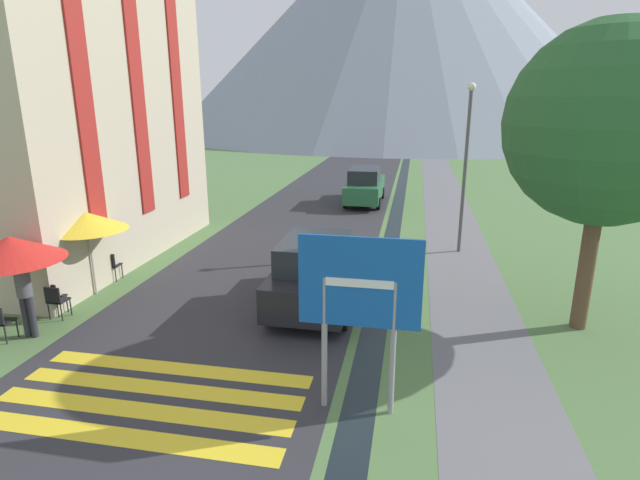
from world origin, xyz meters
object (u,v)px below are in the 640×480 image
object	(u,v)px
cafe_umbrella_middle_yellow	(87,221)
tree_by_path	(608,125)
cafe_umbrella_front_red	(11,248)
cafe_chair_nearest	(0,320)
person_seated_far	(64,277)
streetlamp	(466,156)
parked_car_near	(316,272)
cafe_chair_near_right	(53,296)
road_sign	(359,298)
person_standing_terrace	(25,293)
cafe_chair_near_left	(56,299)
cafe_chair_far_left	(111,264)
hotel_building	(48,41)
parked_car_far	(365,186)

from	to	relation	value
cafe_umbrella_middle_yellow	tree_by_path	size ratio (longest dim) A/B	0.34
cafe_umbrella_front_red	tree_by_path	size ratio (longest dim) A/B	0.34
cafe_chair_nearest	person_seated_far	distance (m)	2.27
person_seated_far	streetlamp	xyz separation A→B (m)	(10.51, 6.58, 2.64)
cafe_chair_nearest	streetlamp	xyz separation A→B (m)	(10.42, 8.84, 2.81)
parked_car_near	person_seated_far	size ratio (longest dim) A/B	3.35
cafe_chair_near_right	streetlamp	size ratio (longest dim) A/B	0.15
road_sign	cafe_umbrella_middle_yellow	xyz separation A→B (m)	(-7.66, 3.93, -0.02)
person_standing_terrace	tree_by_path	size ratio (longest dim) A/B	0.27
cafe_chair_near_left	cafe_chair_far_left	distance (m)	2.67
cafe_chair_near_right	cafe_chair_nearest	bearing A→B (deg)	-119.56
cafe_chair_far_left	person_seated_far	world-z (taller)	person_seated_far
parked_car_near	cafe_chair_near_right	size ratio (longest dim) A/B	4.93
cafe_umbrella_front_red	streetlamp	bearing A→B (deg)	39.90
cafe_chair_near_right	cafe_chair_nearest	world-z (taller)	same
streetlamp	cafe_umbrella_front_red	bearing A→B (deg)	-140.10
cafe_chair_near_left	person_standing_terrace	size ratio (longest dim) A/B	0.47
hotel_building	cafe_chair_near_right	xyz separation A→B (m)	(2.75, -4.64, -6.37)
parked_car_near	parked_car_far	size ratio (longest dim) A/B	0.91
cafe_chair_nearest	parked_car_far	bearing A→B (deg)	76.85
streetlamp	cafe_umbrella_middle_yellow	bearing A→B (deg)	-149.57
cafe_chair_near_right	cafe_chair_far_left	distance (m)	2.49
cafe_umbrella_front_red	person_seated_far	distance (m)	2.37
cafe_umbrella_front_red	person_seated_far	size ratio (longest dim) A/B	1.87
person_standing_terrace	road_sign	bearing A→B (deg)	-10.20
parked_car_far	person_standing_terrace	bearing A→B (deg)	-110.02
cafe_chair_far_left	parked_car_far	bearing A→B (deg)	69.00
person_seated_far	tree_by_path	bearing A→B (deg)	4.07
cafe_umbrella_front_red	person_standing_terrace	size ratio (longest dim) A/B	1.29
parked_car_near	cafe_chair_far_left	xyz separation A→B (m)	(-6.26, 0.65, -0.40)
cafe_chair_nearest	cafe_chair_far_left	bearing A→B (deg)	95.57
parked_car_near	cafe_chair_far_left	bearing A→B (deg)	174.03
road_sign	cafe_chair_nearest	world-z (taller)	road_sign
cafe_umbrella_front_red	cafe_umbrella_middle_yellow	xyz separation A→B (m)	(0.05, 2.55, -0.01)
streetlamp	road_sign	bearing A→B (deg)	-103.89
road_sign	tree_by_path	bearing A→B (deg)	41.50
road_sign	cafe_chair_near_right	size ratio (longest dim) A/B	3.66
person_standing_terrace	tree_by_path	bearing A→B (deg)	12.99
person_standing_terrace	streetlamp	size ratio (longest dim) A/B	0.32
parked_car_far	cafe_umbrella_middle_yellow	distance (m)	14.88
cafe_chair_far_left	tree_by_path	bearing A→B (deg)	1.68
parked_car_far	cafe_chair_far_left	bearing A→B (deg)	-116.18
cafe_umbrella_middle_yellow	cafe_chair_near_right	bearing A→B (deg)	-95.63
person_seated_far	cafe_chair_far_left	bearing A→B (deg)	81.61
cafe_chair_far_left	cafe_umbrella_middle_yellow	size ratio (longest dim) A/B	0.37
cafe_chair_near_left	cafe_chair_near_right	xyz separation A→B (m)	(-0.23, 0.17, 0.00)
cafe_umbrella_front_red	person_standing_terrace	distance (m)	1.02
road_sign	tree_by_path	distance (m)	6.82
hotel_building	person_seated_far	size ratio (longest dim) A/B	10.30
person_seated_far	cafe_umbrella_middle_yellow	bearing A→B (deg)	57.84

